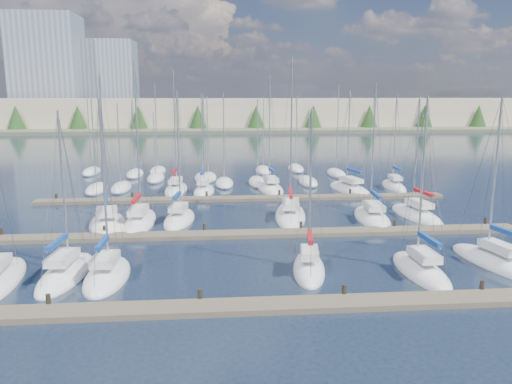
{
  "coord_description": "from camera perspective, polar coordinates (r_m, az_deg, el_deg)",
  "views": [
    {
      "loc": [
        -3.08,
        -22.77,
        11.24
      ],
      "look_at": [
        0.0,
        14.0,
        4.0
      ],
      "focal_mm": 35.0,
      "sensor_mm": 36.0,
      "label": 1
    }
  ],
  "objects": [
    {
      "name": "dock_mid",
      "position": [
        40.46,
        -0.24,
        -4.81
      ],
      "size": [
        44.0,
        1.93,
        1.1
      ],
      "color": "#6B5E4C",
      "rests_on": "ground"
    },
    {
      "name": "shoreline",
      "position": [
        172.89,
        -8.3,
        9.73
      ],
      "size": [
        400.0,
        60.0,
        38.0
      ],
      "color": "#666B51",
      "rests_on": "ground"
    },
    {
      "name": "sailboat_r",
      "position": [
        63.26,
        15.47,
        0.64
      ],
      "size": [
        2.4,
        7.24,
        11.99
      ],
      "rotation": [
        0.0,
        0.0,
        -0.04
      ],
      "color": "white",
      "rests_on": "ground"
    },
    {
      "name": "sailboat_d",
      "position": [
        32.78,
        6.06,
        -8.66
      ],
      "size": [
        3.04,
        6.81,
        11.14
      ],
      "rotation": [
        0.0,
        0.0,
        -0.15
      ],
      "color": "white",
      "rests_on": "ground"
    },
    {
      "name": "dock_near",
      "position": [
        27.33,
        2.15,
        -12.84
      ],
      "size": [
        44.0,
        1.93,
        1.1
      ],
      "color": "#6B5E4C",
      "rests_on": "ground"
    },
    {
      "name": "sailboat_e",
      "position": [
        33.89,
        18.3,
        -8.52
      ],
      "size": [
        2.49,
        7.39,
        11.92
      ],
      "rotation": [
        0.0,
        0.0,
        0.02
      ],
      "color": "white",
      "rests_on": "ground"
    },
    {
      "name": "sailboat_f",
      "position": [
        37.32,
        25.58,
        -7.26
      ],
      "size": [
        3.75,
        8.45,
        11.83
      ],
      "rotation": [
        0.0,
        0.0,
        0.18
      ],
      "color": "white",
      "rests_on": "ground"
    },
    {
      "name": "sailboat_b",
      "position": [
        33.91,
        -20.91,
        -8.71
      ],
      "size": [
        2.97,
        8.0,
        11.03
      ],
      "rotation": [
        0.0,
        0.0,
        -0.07
      ],
      "color": "white",
      "rests_on": "ground"
    },
    {
      "name": "sailboat_c",
      "position": [
        32.72,
        -16.63,
        -9.14
      ],
      "size": [
        2.61,
        6.9,
        11.76
      ],
      "rotation": [
        0.0,
        0.0,
        -0.01
      ],
      "color": "white",
      "rests_on": "ground"
    },
    {
      "name": "sailboat_j",
      "position": [
        45.57,
        -8.75,
        -3.07
      ],
      "size": [
        3.32,
        7.42,
        12.28
      ],
      "rotation": [
        0.0,
        0.0,
        -0.12
      ],
      "color": "white",
      "rests_on": "ground"
    },
    {
      "name": "sailboat_q",
      "position": [
        60.31,
        10.63,
        0.33
      ],
      "size": [
        4.77,
        9.05,
        12.44
      ],
      "rotation": [
        0.0,
        0.0,
        0.21
      ],
      "color": "white",
      "rests_on": "ground"
    },
    {
      "name": "sailboat_k",
      "position": [
        46.71,
        3.94,
        -2.62
      ],
      "size": [
        4.2,
        10.63,
        15.39
      ],
      "rotation": [
        0.0,
        0.0,
        -0.14
      ],
      "color": "white",
      "rests_on": "ground"
    },
    {
      "name": "sailboat_o",
      "position": [
        58.3,
        -5.95,
        0.12
      ],
      "size": [
        2.99,
        6.41,
        11.95
      ],
      "rotation": [
        0.0,
        0.0,
        -0.12
      ],
      "color": "white",
      "rests_on": "ground"
    },
    {
      "name": "ground",
      "position": [
        83.59,
        -2.64,
        3.36
      ],
      "size": [
        400.0,
        400.0,
        0.0
      ],
      "primitive_type": "plane",
      "color": "#1E2A3D",
      "rests_on": "ground"
    },
    {
      "name": "dock_far",
      "position": [
        54.03,
        -1.42,
        -0.75
      ],
      "size": [
        44.0,
        1.93,
        1.1
      ],
      "color": "#6B5E4C",
      "rests_on": "ground"
    },
    {
      "name": "sailboat_h",
      "position": [
        45.34,
        -16.59,
        -3.5
      ],
      "size": [
        4.53,
        8.64,
        13.75
      ],
      "rotation": [
        0.0,
        0.0,
        0.18
      ],
      "color": "white",
      "rests_on": "ground"
    },
    {
      "name": "sailboat_p",
      "position": [
        59.81,
        1.64,
        0.44
      ],
      "size": [
        3.32,
        8.51,
        14.11
      ],
      "rotation": [
        0.0,
        0.0,
        0.06
      ],
      "color": "white",
      "rests_on": "ground"
    },
    {
      "name": "sailboat_n",
      "position": [
        59.71,
        -9.12,
        0.3
      ],
      "size": [
        2.92,
        8.32,
        14.75
      ],
      "rotation": [
        0.0,
        0.0,
        -0.05
      ],
      "color": "white",
      "rests_on": "ground"
    },
    {
      "name": "sailboat_i",
      "position": [
        45.29,
        -13.15,
        -3.32
      ],
      "size": [
        2.78,
        9.11,
        14.67
      ],
      "rotation": [
        0.0,
        0.0,
        -0.02
      ],
      "color": "white",
      "rests_on": "ground"
    },
    {
      "name": "sailboat_m",
      "position": [
        48.97,
        17.85,
        -2.5
      ],
      "size": [
        3.5,
        8.72,
        11.89
      ],
      "rotation": [
        0.0,
        0.0,
        0.1
      ],
      "color": "white",
      "rests_on": "ground"
    },
    {
      "name": "sailboat_l",
      "position": [
        46.85,
        13.11,
        -2.86
      ],
      "size": [
        3.51,
        8.75,
        12.93
      ],
      "rotation": [
        0.0,
        0.0,
        -0.09
      ],
      "color": "white",
      "rests_on": "ground"
    },
    {
      "name": "distant_boats",
      "position": [
        67.44,
        -5.8,
        1.7
      ],
      "size": [
        36.93,
        20.75,
        13.3
      ],
      "color": "#9EA0A5",
      "rests_on": "ground"
    }
  ]
}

